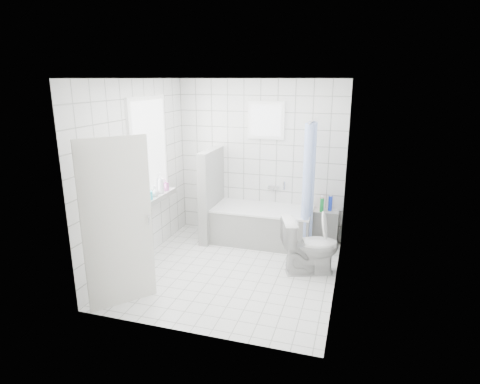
% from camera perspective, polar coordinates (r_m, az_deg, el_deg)
% --- Properties ---
extents(ground, '(3.00, 3.00, 0.00)m').
position_cam_1_polar(ground, '(5.74, -1.04, -11.06)').
color(ground, white).
rests_on(ground, ground).
extents(ceiling, '(3.00, 3.00, 0.00)m').
position_cam_1_polar(ceiling, '(5.12, -1.19, 15.86)').
color(ceiling, white).
rests_on(ceiling, ground).
extents(wall_back, '(2.80, 0.02, 2.60)m').
position_cam_1_polar(wall_back, '(6.69, 2.85, 4.64)').
color(wall_back, white).
rests_on(wall_back, ground).
extents(wall_front, '(2.80, 0.02, 2.60)m').
position_cam_1_polar(wall_front, '(3.94, -7.82, -3.53)').
color(wall_front, white).
rests_on(wall_front, ground).
extents(wall_left, '(0.02, 3.00, 2.60)m').
position_cam_1_polar(wall_left, '(5.86, -14.27, 2.54)').
color(wall_left, white).
rests_on(wall_left, ground).
extents(wall_right, '(0.02, 3.00, 2.60)m').
position_cam_1_polar(wall_right, '(5.05, 14.20, 0.44)').
color(wall_right, white).
rests_on(wall_right, ground).
extents(window_left, '(0.01, 0.90, 1.40)m').
position_cam_1_polar(window_left, '(6.03, -12.64, 5.93)').
color(window_left, white).
rests_on(window_left, wall_left).
extents(window_back, '(0.50, 0.01, 0.50)m').
position_cam_1_polar(window_back, '(6.53, 3.69, 10.11)').
color(window_back, white).
rests_on(window_back, wall_back).
extents(window_sill, '(0.18, 1.02, 0.08)m').
position_cam_1_polar(window_sill, '(6.17, -11.87, -0.86)').
color(window_sill, white).
rests_on(window_sill, wall_left).
extents(door, '(0.54, 0.64, 2.00)m').
position_cam_1_polar(door, '(4.78, -16.98, -4.41)').
color(door, silver).
rests_on(door, ground).
extents(bathtub, '(1.59, 0.77, 0.58)m').
position_cam_1_polar(bathtub, '(6.58, 3.20, -4.70)').
color(bathtub, white).
rests_on(bathtub, ground).
extents(partition_wall, '(0.15, 0.85, 1.50)m').
position_cam_1_polar(partition_wall, '(6.64, -4.08, -0.37)').
color(partition_wall, white).
rests_on(partition_wall, ground).
extents(tiled_ledge, '(0.40, 0.24, 0.55)m').
position_cam_1_polar(tiled_ledge, '(6.69, 12.05, -4.86)').
color(tiled_ledge, white).
rests_on(tiled_ledge, ground).
extents(toilet, '(0.87, 0.67, 0.79)m').
position_cam_1_polar(toilet, '(5.61, 9.92, -7.56)').
color(toilet, white).
rests_on(toilet, ground).
extents(curtain_rod, '(0.02, 0.80, 0.02)m').
position_cam_1_polar(curtain_rod, '(6.04, 10.30, 9.91)').
color(curtain_rod, silver).
rests_on(curtain_rod, wall_back).
extents(shower_curtain, '(0.14, 0.48, 1.78)m').
position_cam_1_polar(shower_curtain, '(6.07, 9.73, 1.32)').
color(shower_curtain, '#4F77E8').
rests_on(shower_curtain, curtain_rod).
extents(tub_faucet, '(0.18, 0.06, 0.06)m').
position_cam_1_polar(tub_faucet, '(6.70, 4.78, 0.67)').
color(tub_faucet, silver).
rests_on(tub_faucet, wall_back).
extents(sill_bottles, '(0.18, 0.74, 0.32)m').
position_cam_1_polar(sill_bottles, '(6.08, -12.12, 0.54)').
color(sill_bottles, silver).
rests_on(sill_bottles, window_sill).
extents(ledge_bottles, '(0.19, 0.15, 0.24)m').
position_cam_1_polar(ledge_bottles, '(6.55, 11.97, -1.71)').
color(ledge_bottles, blue).
rests_on(ledge_bottles, tiled_ledge).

